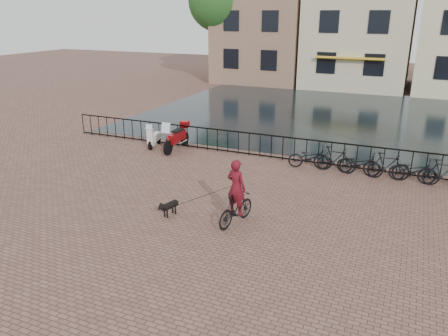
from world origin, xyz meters
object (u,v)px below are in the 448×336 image
at_px(dog, 170,207).
at_px(cyclist, 236,196).
at_px(scooter, 154,134).
at_px(motorcycle, 176,134).

bearing_deg(dog, cyclist, 22.64).
bearing_deg(scooter, motorcycle, -14.23).
distance_m(dog, scooter, 7.43).
bearing_deg(cyclist, motorcycle, -33.84).
bearing_deg(motorcycle, dog, -64.07).
height_order(motorcycle, scooter, motorcycle).
height_order(cyclist, scooter, cyclist).
height_order(cyclist, motorcycle, cyclist).
height_order(dog, motorcycle, motorcycle).
distance_m(cyclist, dog, 2.16).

